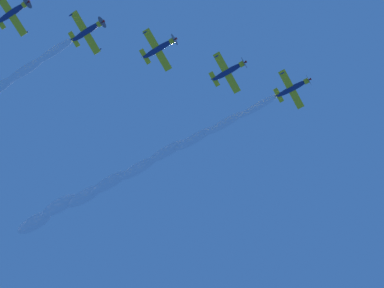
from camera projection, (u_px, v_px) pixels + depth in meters
The scene contains 6 objects.
airplane_lead at pixel (293, 88), 93.70m from camera, with size 7.70×7.05×2.71m.
airplane_left_wingman at pixel (229, 71), 91.00m from camera, with size 7.62×7.09×2.64m.
airplane_right_wingman at pixel (159, 48), 88.67m from camera, with size 7.63×7.07×2.67m.
airplane_outer_left at pixel (88, 31), 87.49m from camera, with size 7.57×7.02×3.01m.
airplane_outer_right at pixel (13, 12), 85.11m from camera, with size 7.67×7.07×2.61m.
smoke_trail_lead at pixel (106, 184), 105.89m from camera, with size 31.02×58.94×6.18m.
Camera 1 is at (33.99, 19.38, 1.62)m, focal length 47.13 mm.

